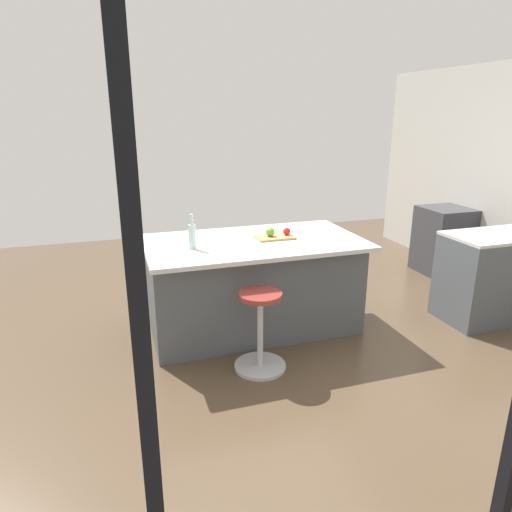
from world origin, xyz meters
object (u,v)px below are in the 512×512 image
at_px(apple_green, 270,232).
at_px(apple_red, 287,231).
at_px(oven_range, 443,240).
at_px(stool_by_window, 260,333).
at_px(water_bottle, 192,235).
at_px(cutting_board, 275,237).
at_px(kitchen_island, 253,284).

relative_size(apple_green, apple_red, 1.20).
distance_m(oven_range, apple_red, 2.80).
height_order(stool_by_window, water_bottle, water_bottle).
height_order(oven_range, apple_red, apple_red).
distance_m(stool_by_window, apple_red, 1.11).
bearing_deg(cutting_board, apple_red, -179.75).
relative_size(kitchen_island, apple_red, 28.18).
bearing_deg(apple_green, oven_range, -162.77).
bearing_deg(stool_by_window, oven_range, -152.93).
xyz_separation_m(oven_range, kitchen_island, (2.95, 0.85, 0.03)).
height_order(stool_by_window, apple_red, apple_red).
bearing_deg(water_bottle, apple_red, -172.75).
height_order(stool_by_window, apple_green, apple_green).
distance_m(stool_by_window, water_bottle, 1.04).
height_order(oven_range, apple_green, apple_green).
relative_size(cutting_board, apple_red, 4.97).
bearing_deg(water_bottle, oven_range, -164.47).
distance_m(oven_range, cutting_board, 2.91).
relative_size(cutting_board, water_bottle, 1.15).
distance_m(cutting_board, apple_red, 0.13).
bearing_deg(cutting_board, water_bottle, 8.31).
bearing_deg(kitchen_island, apple_green, 174.69).
xyz_separation_m(apple_red, water_bottle, (0.94, 0.12, 0.07)).
relative_size(oven_range, apple_red, 12.18).
distance_m(kitchen_island, apple_green, 0.55).
bearing_deg(apple_red, stool_by_window, 54.97).
xyz_separation_m(stool_by_window, apple_red, (-0.51, -0.73, 0.66)).
xyz_separation_m(kitchen_island, apple_red, (-0.34, 0.02, 0.52)).
bearing_deg(oven_range, water_bottle, 15.53).
bearing_deg(apple_red, oven_range, -161.62).
xyz_separation_m(oven_range, stool_by_window, (3.12, 1.59, -0.12)).
height_order(cutting_board, apple_green, apple_green).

